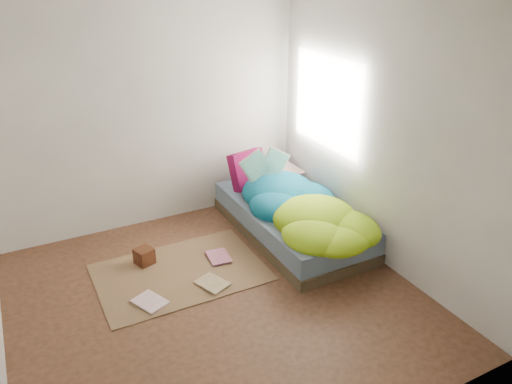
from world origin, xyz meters
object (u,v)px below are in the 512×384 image
Objects in this scene: wooden_box at (144,256)px; floor_book_a at (141,308)px; pillow_magenta at (248,170)px; floor_book_b at (209,259)px; bed at (291,220)px; open_book at (265,156)px.

floor_book_a is (-0.24, -0.70, -0.07)m from wooden_box.
floor_book_b is at bearing -150.13° from pillow_magenta.
floor_book_b is (-0.86, -0.80, -0.53)m from pillow_magenta.
bed is 4.57× the size of pillow_magenta.
wooden_box is (-1.63, 0.15, -0.07)m from bed.
floor_book_a is 0.94m from floor_book_b.
floor_book_b is (0.59, -0.25, -0.07)m from wooden_box.
pillow_magenta reaches higher than floor_book_b.
wooden_box is 0.74m from floor_book_a.
wooden_box is 0.65m from floor_book_b.
open_book is 1.69m from wooden_box.
bed reaches higher than wooden_box.
pillow_magenta is at bearing 20.70° from wooden_box.
floor_book_a is (-1.74, -0.92, -0.80)m from open_book.
wooden_box is (-1.45, -0.55, -0.46)m from pillow_magenta.
open_book reaches higher than floor_book_b.
pillow_magenta is 0.92× the size of open_book.
open_book reaches higher than bed.
open_book reaches higher than floor_book_a.
bed is 1.96m from floor_book_a.
floor_book_a is (-1.69, -1.25, -0.54)m from pillow_magenta.
pillow_magenta reaches higher than wooden_box.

